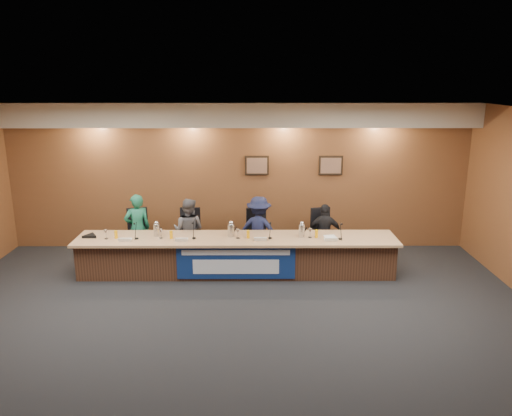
# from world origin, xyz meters

# --- Properties ---
(floor) EXTENTS (10.00, 10.00, 0.00)m
(floor) POSITION_xyz_m (0.00, 0.00, 0.00)
(floor) COLOR black
(floor) RESTS_ON ground
(ceiling) EXTENTS (10.00, 8.00, 0.04)m
(ceiling) POSITION_xyz_m (0.00, 0.00, 3.20)
(ceiling) COLOR silver
(ceiling) RESTS_ON wall_back
(wall_back) EXTENTS (10.00, 0.04, 3.20)m
(wall_back) POSITION_xyz_m (0.00, 4.00, 1.60)
(wall_back) COLOR brown
(wall_back) RESTS_ON floor
(soffit) EXTENTS (10.00, 0.50, 0.50)m
(soffit) POSITION_xyz_m (0.00, 3.75, 2.95)
(soffit) COLOR beige
(soffit) RESTS_ON wall_back
(dais_body) EXTENTS (6.00, 0.80, 0.70)m
(dais_body) POSITION_xyz_m (0.00, 2.40, 0.35)
(dais_body) COLOR #48291A
(dais_body) RESTS_ON floor
(dais_top) EXTENTS (6.10, 0.95, 0.05)m
(dais_top) POSITION_xyz_m (0.00, 2.35, 0.72)
(dais_top) COLOR tan
(dais_top) RESTS_ON dais_body
(banner) EXTENTS (2.20, 0.02, 0.65)m
(banner) POSITION_xyz_m (0.00, 1.99, 0.38)
(banner) COLOR navy
(banner) RESTS_ON dais_body
(banner_text_upper) EXTENTS (2.00, 0.01, 0.10)m
(banner_text_upper) POSITION_xyz_m (0.00, 1.97, 0.58)
(banner_text_upper) COLOR silver
(banner_text_upper) RESTS_ON banner
(banner_text_lower) EXTENTS (1.60, 0.01, 0.28)m
(banner_text_lower) POSITION_xyz_m (0.00, 1.97, 0.30)
(banner_text_lower) COLOR silver
(banner_text_lower) RESTS_ON banner
(wall_photo_left) EXTENTS (0.52, 0.04, 0.42)m
(wall_photo_left) POSITION_xyz_m (0.40, 3.97, 1.85)
(wall_photo_left) COLOR black
(wall_photo_left) RESTS_ON wall_back
(wall_photo_right) EXTENTS (0.52, 0.04, 0.42)m
(wall_photo_right) POSITION_xyz_m (2.00, 3.97, 1.85)
(wall_photo_right) COLOR black
(wall_photo_right) RESTS_ON wall_back
(panelist_a) EXTENTS (0.62, 0.52, 1.43)m
(panelist_a) POSITION_xyz_m (-2.04, 3.03, 0.72)
(panelist_a) COLOR #196146
(panelist_a) RESTS_ON floor
(panelist_b) EXTENTS (0.75, 0.65, 1.35)m
(panelist_b) POSITION_xyz_m (-1.00, 3.03, 0.67)
(panelist_b) COLOR #525157
(panelist_b) RESTS_ON floor
(panelist_c) EXTENTS (1.00, 0.73, 1.38)m
(panelist_c) POSITION_xyz_m (0.44, 3.03, 0.69)
(panelist_c) COLOR #141937
(panelist_c) RESTS_ON floor
(panelist_d) EXTENTS (0.74, 0.36, 1.22)m
(panelist_d) POSITION_xyz_m (1.78, 3.03, 0.61)
(panelist_d) COLOR black
(panelist_d) RESTS_ON floor
(office_chair_a) EXTENTS (0.60, 0.60, 0.08)m
(office_chair_a) POSITION_xyz_m (-2.04, 3.13, 0.48)
(office_chair_a) COLOR black
(office_chair_a) RESTS_ON floor
(office_chair_b) EXTENTS (0.48, 0.48, 0.08)m
(office_chair_b) POSITION_xyz_m (-1.00, 3.13, 0.48)
(office_chair_b) COLOR black
(office_chair_b) RESTS_ON floor
(office_chair_c) EXTENTS (0.59, 0.59, 0.08)m
(office_chair_c) POSITION_xyz_m (0.44, 3.13, 0.48)
(office_chair_c) COLOR black
(office_chair_c) RESTS_ON floor
(office_chair_d) EXTENTS (0.59, 0.59, 0.08)m
(office_chair_d) POSITION_xyz_m (1.78, 3.13, 0.48)
(office_chair_d) COLOR black
(office_chair_d) RESTS_ON floor
(nameplate_a) EXTENTS (0.24, 0.08, 0.10)m
(nameplate_a) POSITION_xyz_m (-2.07, 2.10, 0.80)
(nameplate_a) COLOR white
(nameplate_a) RESTS_ON dais_top
(microphone_a) EXTENTS (0.07, 0.07, 0.02)m
(microphone_a) POSITION_xyz_m (-1.88, 2.26, 0.76)
(microphone_a) COLOR black
(microphone_a) RESTS_ON dais_top
(juice_glass_a) EXTENTS (0.06, 0.06, 0.15)m
(juice_glass_a) POSITION_xyz_m (-2.28, 2.31, 0.82)
(juice_glass_a) COLOR #FFB007
(juice_glass_a) RESTS_ON dais_top
(water_glass_a) EXTENTS (0.08, 0.08, 0.18)m
(water_glass_a) POSITION_xyz_m (-2.45, 2.26, 0.84)
(water_glass_a) COLOR silver
(water_glass_a) RESTS_ON dais_top
(nameplate_b) EXTENTS (0.24, 0.08, 0.10)m
(nameplate_b) POSITION_xyz_m (-1.02, 2.10, 0.80)
(nameplate_b) COLOR white
(nameplate_b) RESTS_ON dais_top
(microphone_b) EXTENTS (0.07, 0.07, 0.02)m
(microphone_b) POSITION_xyz_m (-0.80, 2.28, 0.76)
(microphone_b) COLOR black
(microphone_b) RESTS_ON dais_top
(juice_glass_b) EXTENTS (0.06, 0.06, 0.15)m
(juice_glass_b) POSITION_xyz_m (-1.23, 2.29, 0.82)
(juice_glass_b) COLOR #FFB007
(juice_glass_b) RESTS_ON dais_top
(water_glass_b) EXTENTS (0.08, 0.08, 0.18)m
(water_glass_b) POSITION_xyz_m (-1.43, 2.31, 0.84)
(water_glass_b) COLOR silver
(water_glass_b) RESTS_ON dais_top
(nameplate_c) EXTENTS (0.24, 0.08, 0.10)m
(nameplate_c) POSITION_xyz_m (0.46, 2.12, 0.80)
(nameplate_c) COLOR white
(nameplate_c) RESTS_ON dais_top
(microphone_c) EXTENTS (0.07, 0.07, 0.02)m
(microphone_c) POSITION_xyz_m (0.64, 2.28, 0.76)
(microphone_c) COLOR black
(microphone_c) RESTS_ON dais_top
(juice_glass_c) EXTENTS (0.06, 0.06, 0.15)m
(juice_glass_c) POSITION_xyz_m (0.23, 2.31, 0.82)
(juice_glass_c) COLOR #FFB007
(juice_glass_c) RESTS_ON dais_top
(water_glass_c) EXTENTS (0.08, 0.08, 0.18)m
(water_glass_c) POSITION_xyz_m (0.03, 2.29, 0.84)
(water_glass_c) COLOR silver
(water_glass_c) RESTS_ON dais_top
(nameplate_d) EXTENTS (0.24, 0.08, 0.10)m
(nameplate_d) POSITION_xyz_m (1.77, 2.09, 0.80)
(nameplate_d) COLOR white
(nameplate_d) RESTS_ON dais_top
(microphone_d) EXTENTS (0.07, 0.07, 0.02)m
(microphone_d) POSITION_xyz_m (1.96, 2.23, 0.76)
(microphone_d) COLOR black
(microphone_d) RESTS_ON dais_top
(juice_glass_d) EXTENTS (0.06, 0.06, 0.15)m
(juice_glass_d) POSITION_xyz_m (1.52, 2.33, 0.82)
(juice_glass_d) COLOR #FFB007
(juice_glass_d) RESTS_ON dais_top
(water_glass_d) EXTENTS (0.08, 0.08, 0.18)m
(water_glass_d) POSITION_xyz_m (1.40, 2.33, 0.84)
(water_glass_d) COLOR silver
(water_glass_d) RESTS_ON dais_top
(carafe_left) EXTENTS (0.12, 0.12, 0.24)m
(carafe_left) POSITION_xyz_m (-1.53, 2.43, 0.87)
(carafe_left) COLOR silver
(carafe_left) RESTS_ON dais_top
(carafe_mid) EXTENTS (0.13, 0.13, 0.24)m
(carafe_mid) POSITION_xyz_m (-0.10, 2.40, 0.87)
(carafe_mid) COLOR silver
(carafe_mid) RESTS_ON dais_top
(carafe_right) EXTENTS (0.12, 0.12, 0.25)m
(carafe_right) POSITION_xyz_m (1.24, 2.36, 0.88)
(carafe_right) COLOR silver
(carafe_right) RESTS_ON dais_top
(speakerphone) EXTENTS (0.32, 0.32, 0.05)m
(speakerphone) POSITION_xyz_m (-2.79, 2.38, 0.78)
(speakerphone) COLOR black
(speakerphone) RESTS_ON dais_top
(paper_stack) EXTENTS (0.26, 0.33, 0.01)m
(paper_stack) POSITION_xyz_m (1.80, 2.34, 0.75)
(paper_stack) COLOR white
(paper_stack) RESTS_ON dais_top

